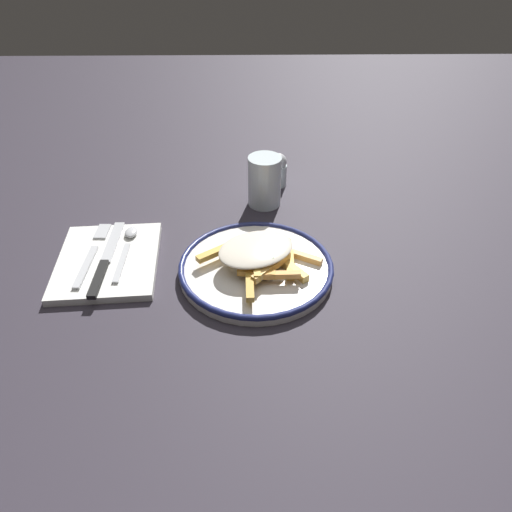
# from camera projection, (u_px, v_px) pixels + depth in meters

# --- Properties ---
(ground_plane) EXTENTS (2.60, 2.60, 0.00)m
(ground_plane) POSITION_uv_depth(u_px,v_px,m) (256.00, 272.00, 0.82)
(ground_plane) COLOR #2E2933
(plate) EXTENTS (0.26, 0.26, 0.02)m
(plate) POSITION_uv_depth(u_px,v_px,m) (256.00, 268.00, 0.82)
(plate) COLOR silver
(plate) RESTS_ON ground_plane
(fries_heap) EXTENTS (0.21, 0.18, 0.04)m
(fries_heap) POSITION_uv_depth(u_px,v_px,m) (259.00, 255.00, 0.80)
(fries_heap) COLOR gold
(fries_heap) RESTS_ON plate
(napkin) EXTENTS (0.18, 0.21, 0.01)m
(napkin) POSITION_uv_depth(u_px,v_px,m) (108.00, 261.00, 0.84)
(napkin) COLOR silver
(napkin) RESTS_ON ground_plane
(fork) EXTENTS (0.02, 0.18, 0.01)m
(fork) POSITION_uv_depth(u_px,v_px,m) (92.00, 253.00, 0.84)
(fork) COLOR silver
(fork) RESTS_ON napkin
(knife) EXTENTS (0.02, 0.21, 0.01)m
(knife) POSITION_uv_depth(u_px,v_px,m) (104.00, 263.00, 0.82)
(knife) COLOR black
(knife) RESTS_ON napkin
(spoon) EXTENTS (0.02, 0.15, 0.01)m
(spoon) POSITION_uv_depth(u_px,v_px,m) (128.00, 244.00, 0.86)
(spoon) COLOR silver
(spoon) RESTS_ON napkin
(water_glass) EXTENTS (0.07, 0.07, 0.10)m
(water_glass) POSITION_uv_depth(u_px,v_px,m) (265.00, 181.00, 0.97)
(water_glass) COLOR silver
(water_glass) RESTS_ON ground_plane
(salt_shaker) EXTENTS (0.04, 0.04, 0.07)m
(salt_shaker) POSITION_uv_depth(u_px,v_px,m) (278.00, 170.00, 1.04)
(salt_shaker) COLOR silver
(salt_shaker) RESTS_ON ground_plane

